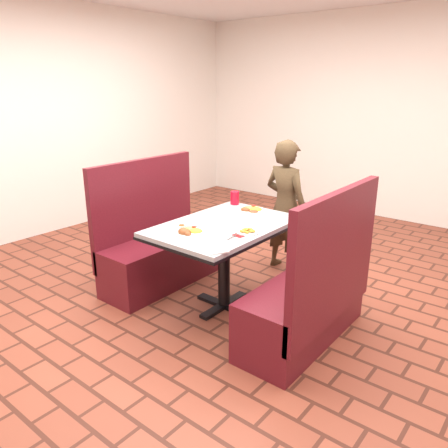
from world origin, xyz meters
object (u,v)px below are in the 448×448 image
(dining_table, at_px, (224,235))
(booth_bench_right, at_px, (309,300))
(booth_bench_left, at_px, (159,250))
(near_dinner_plate, at_px, (189,230))
(diner_person, at_px, (285,206))
(plantain_plate, at_px, (247,231))
(red_tumbler, at_px, (235,198))
(far_dinner_plate, at_px, (251,209))

(dining_table, distance_m, booth_bench_right, 0.86)
(booth_bench_left, height_order, near_dinner_plate, booth_bench_left)
(diner_person, distance_m, near_dinner_plate, 1.39)
(booth_bench_left, xyz_separation_m, near_dinner_plate, (0.74, -0.35, 0.45))
(plantain_plate, xyz_separation_m, red_tumbler, (-0.58, 0.59, 0.05))
(dining_table, xyz_separation_m, diner_person, (-0.05, 1.04, 0.01))
(booth_bench_left, distance_m, far_dinner_plate, 0.98)
(near_dinner_plate, bearing_deg, booth_bench_right, 22.13)
(booth_bench_left, bearing_deg, red_tumbler, 47.11)
(dining_table, bearing_deg, far_dinner_plate, 94.92)
(dining_table, relative_size, far_dinner_plate, 4.53)
(diner_person, xyz_separation_m, far_dinner_plate, (0.01, -0.60, 0.11))
(dining_table, xyz_separation_m, booth_bench_left, (-0.80, 0.00, -0.32))
(red_tumbler, bearing_deg, diner_person, 63.19)
(booth_bench_left, bearing_deg, far_dinner_plate, 29.63)
(near_dinner_plate, relative_size, far_dinner_plate, 0.95)
(dining_table, height_order, plantain_plate, plantain_plate)
(near_dinner_plate, xyz_separation_m, red_tumbler, (-0.24, 0.88, 0.03))
(near_dinner_plate, height_order, plantain_plate, near_dinner_plate)
(booth_bench_right, height_order, red_tumbler, booth_bench_right)
(booth_bench_right, distance_m, near_dinner_plate, 1.03)
(booth_bench_right, relative_size, red_tumbler, 9.76)
(booth_bench_right, relative_size, plantain_plate, 6.87)
(booth_bench_left, height_order, booth_bench_right, same)
(diner_person, bearing_deg, dining_table, 100.47)
(booth_bench_left, xyz_separation_m, plantain_plate, (1.07, -0.06, 0.43))
(booth_bench_right, height_order, near_dinner_plate, booth_bench_right)
(plantain_plate, bearing_deg, far_dinner_plate, 122.51)
(dining_table, distance_m, booth_bench_left, 0.86)
(far_dinner_plate, bearing_deg, dining_table, -85.08)
(booth_bench_left, bearing_deg, diner_person, 54.11)
(near_dinner_plate, distance_m, red_tumbler, 0.92)
(diner_person, height_order, plantain_plate, diner_person)
(booth_bench_left, height_order, red_tumbler, booth_bench_left)
(far_dinner_plate, height_order, red_tumbler, red_tumbler)
(booth_bench_left, relative_size, diner_person, 0.90)
(near_dinner_plate, bearing_deg, dining_table, 80.71)
(booth_bench_left, relative_size, red_tumbler, 9.76)
(booth_bench_right, relative_size, diner_person, 0.90)
(booth_bench_right, distance_m, far_dinner_plate, 1.04)
(booth_bench_left, distance_m, diner_person, 1.32)
(dining_table, relative_size, red_tumbler, 9.86)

